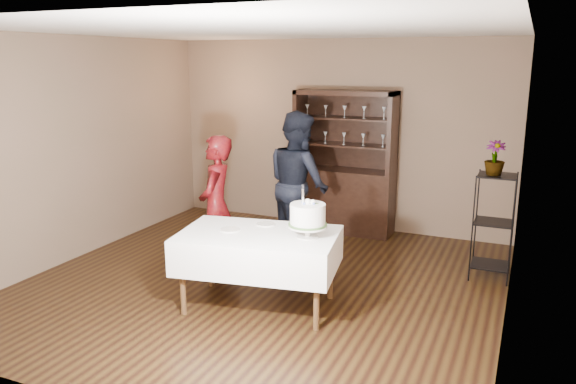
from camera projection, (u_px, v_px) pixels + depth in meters
name	position (u px, v px, depth m)	size (l,w,h in m)	color
floor	(262.00, 283.00, 6.20)	(5.00, 5.00, 0.00)	black
ceiling	(259.00, 30.00, 5.57)	(5.00, 5.00, 0.00)	silver
back_wall	(337.00, 135.00, 8.11)	(5.00, 0.02, 2.70)	brown
wall_left	(78.00, 148.00, 6.86)	(0.02, 5.00, 2.70)	brown
wall_right	(517.00, 184.00, 4.91)	(0.02, 5.00, 2.70)	brown
china_hutch	(344.00, 185.00, 7.97)	(1.40, 0.48, 2.00)	black
plant_etagere	(493.00, 222.00, 6.23)	(0.42, 0.42, 1.20)	black
cake_table	(259.00, 251.00, 5.50)	(1.66, 1.18, 0.76)	white
woman	(216.00, 207.00, 6.28)	(0.59, 0.38, 1.61)	#32040D
man	(298.00, 184.00, 6.99)	(0.88, 0.68, 1.81)	black
cake	(308.00, 217.00, 5.28)	(0.38, 0.38, 0.52)	silver
plate_near	(230.00, 230.00, 5.54)	(0.20, 0.20, 0.01)	silver
plate_far	(266.00, 224.00, 5.73)	(0.19, 0.19, 0.01)	silver
potted_plant	(495.00, 158.00, 6.04)	(0.21, 0.21, 0.38)	#3D632F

